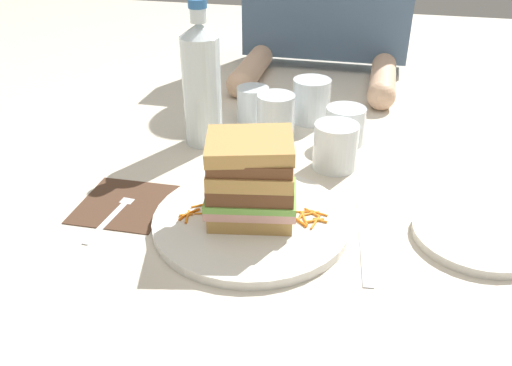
{
  "coord_description": "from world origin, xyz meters",
  "views": [
    {
      "loc": [
        0.14,
        -0.61,
        0.44
      ],
      "look_at": [
        -0.02,
        0.04,
        0.05
      ],
      "focal_mm": 36.7,
      "sensor_mm": 36.0,
      "label": 1
    }
  ],
  "objects_px": {
    "knife": "(365,242)",
    "empty_tumbler_1": "(276,117)",
    "empty_tumbler_3": "(311,101)",
    "side_plate": "(477,235)",
    "fork": "(117,209)",
    "empty_tumbler_0": "(345,125)",
    "napkin_dark": "(124,203)",
    "water_bottle": "(202,83)",
    "main_plate": "(251,221)",
    "juice_glass": "(335,148)",
    "empty_tumbler_2": "(253,104)",
    "sandwich": "(251,180)"
  },
  "relations": [
    {
      "from": "fork",
      "to": "water_bottle",
      "type": "relative_size",
      "value": 0.63
    },
    {
      "from": "empty_tumbler_1",
      "to": "empty_tumbler_2",
      "type": "height_order",
      "value": "empty_tumbler_1"
    },
    {
      "from": "sandwich",
      "to": "napkin_dark",
      "type": "distance_m",
      "value": 0.22
    },
    {
      "from": "empty_tumbler_0",
      "to": "fork",
      "type": "bearing_deg",
      "value": -134.04
    },
    {
      "from": "fork",
      "to": "empty_tumbler_0",
      "type": "xyz_separation_m",
      "value": [
        0.31,
        0.33,
        0.03
      ]
    },
    {
      "from": "side_plate",
      "to": "empty_tumbler_3",
      "type": "bearing_deg",
      "value": 128.82
    },
    {
      "from": "napkin_dark",
      "to": "empty_tumbler_2",
      "type": "bearing_deg",
      "value": 72.28
    },
    {
      "from": "fork",
      "to": "side_plate",
      "type": "bearing_deg",
      "value": 5.89
    },
    {
      "from": "main_plate",
      "to": "empty_tumbler_0",
      "type": "relative_size",
      "value": 3.83
    },
    {
      "from": "fork",
      "to": "knife",
      "type": "relative_size",
      "value": 0.83
    },
    {
      "from": "juice_glass",
      "to": "water_bottle",
      "type": "relative_size",
      "value": 0.31
    },
    {
      "from": "fork",
      "to": "water_bottle",
      "type": "xyz_separation_m",
      "value": [
        0.05,
        0.27,
        0.11
      ]
    },
    {
      "from": "fork",
      "to": "main_plate",
      "type": "bearing_deg",
      "value": 3.71
    },
    {
      "from": "empty_tumbler_0",
      "to": "side_plate",
      "type": "bearing_deg",
      "value": -52.03
    },
    {
      "from": "sandwich",
      "to": "side_plate",
      "type": "height_order",
      "value": "sandwich"
    },
    {
      "from": "empty_tumbler_2",
      "to": "water_bottle",
      "type": "bearing_deg",
      "value": -118.18
    },
    {
      "from": "empty_tumbler_0",
      "to": "water_bottle",
      "type": "bearing_deg",
      "value": -167.31
    },
    {
      "from": "empty_tumbler_1",
      "to": "empty_tumbler_2",
      "type": "distance_m",
      "value": 0.1
    },
    {
      "from": "water_bottle",
      "to": "empty_tumbler_1",
      "type": "distance_m",
      "value": 0.16
    },
    {
      "from": "knife",
      "to": "empty_tumbler_1",
      "type": "height_order",
      "value": "empty_tumbler_1"
    },
    {
      "from": "knife",
      "to": "water_bottle",
      "type": "xyz_separation_m",
      "value": [
        -0.32,
        0.26,
        0.12
      ]
    },
    {
      "from": "main_plate",
      "to": "empty_tumbler_3",
      "type": "distance_m",
      "value": 0.4
    },
    {
      "from": "napkin_dark",
      "to": "side_plate",
      "type": "relative_size",
      "value": 0.78
    },
    {
      "from": "main_plate",
      "to": "empty_tumbler_2",
      "type": "relative_size",
      "value": 4.0
    },
    {
      "from": "empty_tumbler_0",
      "to": "empty_tumbler_3",
      "type": "bearing_deg",
      "value": 131.34
    },
    {
      "from": "water_bottle",
      "to": "empty_tumbler_2",
      "type": "relative_size",
      "value": 3.69
    },
    {
      "from": "empty_tumbler_0",
      "to": "juice_glass",
      "type": "bearing_deg",
      "value": -94.29
    },
    {
      "from": "napkin_dark",
      "to": "empty_tumbler_3",
      "type": "relative_size",
      "value": 1.55
    },
    {
      "from": "juice_glass",
      "to": "empty_tumbler_1",
      "type": "xyz_separation_m",
      "value": [
        -0.12,
        0.1,
        0.01
      ]
    },
    {
      "from": "empty_tumbler_1",
      "to": "sandwich",
      "type": "bearing_deg",
      "value": -85.18
    },
    {
      "from": "napkin_dark",
      "to": "side_plate",
      "type": "xyz_separation_m",
      "value": [
        0.52,
        0.03,
        0.0
      ]
    },
    {
      "from": "empty_tumbler_3",
      "to": "side_plate",
      "type": "distance_m",
      "value": 0.46
    },
    {
      "from": "sandwich",
      "to": "empty_tumbler_1",
      "type": "distance_m",
      "value": 0.31
    },
    {
      "from": "main_plate",
      "to": "empty_tumbler_3",
      "type": "xyz_separation_m",
      "value": [
        0.03,
        0.4,
        0.04
      ]
    },
    {
      "from": "main_plate",
      "to": "juice_glass",
      "type": "xyz_separation_m",
      "value": [
        0.1,
        0.21,
        0.03
      ]
    },
    {
      "from": "main_plate",
      "to": "juice_glass",
      "type": "height_order",
      "value": "juice_glass"
    },
    {
      "from": "empty_tumbler_2",
      "to": "side_plate",
      "type": "distance_m",
      "value": 0.53
    },
    {
      "from": "empty_tumbler_3",
      "to": "side_plate",
      "type": "bearing_deg",
      "value": -51.18
    },
    {
      "from": "main_plate",
      "to": "empty_tumbler_3",
      "type": "relative_size",
      "value": 3.19
    },
    {
      "from": "empty_tumbler_0",
      "to": "empty_tumbler_3",
      "type": "height_order",
      "value": "empty_tumbler_3"
    },
    {
      "from": "side_plate",
      "to": "juice_glass",
      "type": "bearing_deg",
      "value": 142.74
    },
    {
      "from": "sandwich",
      "to": "empty_tumbler_0",
      "type": "bearing_deg",
      "value": 71.02
    },
    {
      "from": "empty_tumbler_0",
      "to": "empty_tumbler_1",
      "type": "distance_m",
      "value": 0.13
    },
    {
      "from": "water_bottle",
      "to": "juice_glass",
      "type": "bearing_deg",
      "value": -10.11
    },
    {
      "from": "napkin_dark",
      "to": "empty_tumbler_2",
      "type": "xyz_separation_m",
      "value": [
        0.12,
        0.37,
        0.03
      ]
    },
    {
      "from": "sandwich",
      "to": "side_plate",
      "type": "xyz_separation_m",
      "value": [
        0.32,
        0.04,
        -0.07
      ]
    },
    {
      "from": "knife",
      "to": "empty_tumbler_2",
      "type": "xyz_separation_m",
      "value": [
        -0.25,
        0.38,
        0.03
      ]
    },
    {
      "from": "sandwich",
      "to": "empty_tumbler_1",
      "type": "bearing_deg",
      "value": 94.82
    },
    {
      "from": "knife",
      "to": "empty_tumbler_2",
      "type": "distance_m",
      "value": 0.46
    },
    {
      "from": "knife",
      "to": "empty_tumbler_2",
      "type": "bearing_deg",
      "value": 123.57
    }
  ]
}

